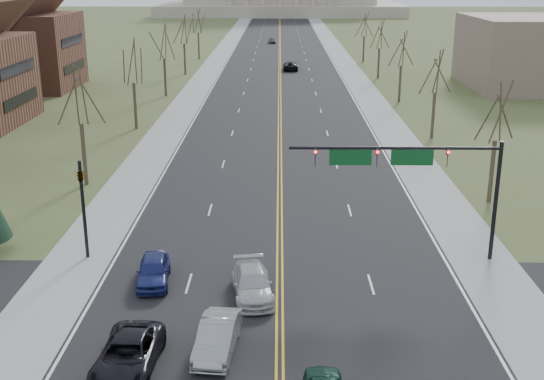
{
  "coord_description": "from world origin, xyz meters",
  "views": [
    {
      "loc": [
        -0.05,
        -23.91,
        16.44
      ],
      "look_at": [
        -0.51,
        17.45,
        3.0
      ],
      "focal_mm": 45.0,
      "sensor_mm": 36.0,
      "label": 1
    }
  ],
  "objects_px": {
    "car_sb_inner_lead": "(217,337)",
    "car_far_sb": "(272,40)",
    "signal_mast": "(411,166)",
    "signal_left": "(83,199)",
    "car_sb_outer_lead": "(128,355)",
    "car_sb_inner_second": "(252,284)",
    "car_sb_outer_second": "(153,270)",
    "car_far_nb": "(290,66)"
  },
  "relations": [
    {
      "from": "car_sb_outer_lead",
      "to": "car_sb_inner_second",
      "type": "distance_m",
      "value": 8.68
    },
    {
      "from": "car_sb_inner_second",
      "to": "car_far_sb",
      "type": "bearing_deg",
      "value": 82.45
    },
    {
      "from": "car_far_nb",
      "to": "car_sb_outer_second",
      "type": "bearing_deg",
      "value": 83.05
    },
    {
      "from": "car_far_nb",
      "to": "car_far_sb",
      "type": "distance_m",
      "value": 44.45
    },
    {
      "from": "car_sb_outer_lead",
      "to": "car_far_nb",
      "type": "distance_m",
      "value": 91.84
    },
    {
      "from": "car_sb_inner_second",
      "to": "signal_mast",
      "type": "bearing_deg",
      "value": 21.49
    },
    {
      "from": "car_sb_inner_lead",
      "to": "car_sb_outer_lead",
      "type": "distance_m",
      "value": 4.01
    },
    {
      "from": "car_sb_outer_second",
      "to": "car_far_nb",
      "type": "bearing_deg",
      "value": 78.3
    },
    {
      "from": "car_sb_inner_lead",
      "to": "signal_mast",
      "type": "bearing_deg",
      "value": 51.14
    },
    {
      "from": "signal_left",
      "to": "car_far_sb",
      "type": "bearing_deg",
      "value": 85.52
    },
    {
      "from": "car_sb_inner_second",
      "to": "car_sb_outer_second",
      "type": "xyz_separation_m",
      "value": [
        -5.49,
        1.55,
        0.02
      ]
    },
    {
      "from": "signal_mast",
      "to": "car_sb_inner_lead",
      "type": "height_order",
      "value": "signal_mast"
    },
    {
      "from": "car_sb_outer_second",
      "to": "car_far_nb",
      "type": "distance_m",
      "value": 83.32
    },
    {
      "from": "car_sb_inner_second",
      "to": "signal_left",
      "type": "bearing_deg",
      "value": 145.99
    },
    {
      "from": "signal_left",
      "to": "car_sb_outer_second",
      "type": "distance_m",
      "value": 6.44
    },
    {
      "from": "signal_left",
      "to": "car_sb_outer_second",
      "type": "relative_size",
      "value": 1.41
    },
    {
      "from": "car_sb_inner_second",
      "to": "car_far_nb",
      "type": "distance_m",
      "value": 84.48
    },
    {
      "from": "car_far_nb",
      "to": "car_far_sb",
      "type": "height_order",
      "value": "car_far_nb"
    },
    {
      "from": "car_sb_inner_second",
      "to": "car_sb_outer_second",
      "type": "bearing_deg",
      "value": 156.5
    },
    {
      "from": "signal_left",
      "to": "car_far_nb",
      "type": "bearing_deg",
      "value": 80.5
    },
    {
      "from": "signal_left",
      "to": "car_sb_outer_lead",
      "type": "distance_m",
      "value": 13.35
    },
    {
      "from": "car_sb_outer_second",
      "to": "signal_left",
      "type": "bearing_deg",
      "value": 137.54
    },
    {
      "from": "signal_mast",
      "to": "car_sb_inner_lead",
      "type": "xyz_separation_m",
      "value": [
        -10.25,
        -10.47,
        -5.0
      ]
    },
    {
      "from": "signal_mast",
      "to": "car_sb_outer_second",
      "type": "bearing_deg",
      "value": -166.63
    },
    {
      "from": "car_sb_inner_second",
      "to": "car_far_sb",
      "type": "relative_size",
      "value": 1.25
    },
    {
      "from": "car_sb_outer_second",
      "to": "car_far_nb",
      "type": "xyz_separation_m",
      "value": [
        8.72,
        82.86,
        0.01
      ]
    },
    {
      "from": "car_sb_inner_lead",
      "to": "car_far_sb",
      "type": "xyz_separation_m",
      "value": [
        0.99,
        134.22,
        -0.08
      ]
    },
    {
      "from": "signal_left",
      "to": "car_sb_inner_lead",
      "type": "relative_size",
      "value": 1.33
    },
    {
      "from": "car_sb_outer_second",
      "to": "car_far_nb",
      "type": "height_order",
      "value": "car_far_nb"
    },
    {
      "from": "signal_mast",
      "to": "car_sb_outer_second",
      "type": "height_order",
      "value": "signal_mast"
    },
    {
      "from": "signal_mast",
      "to": "car_sb_inner_second",
      "type": "relative_size",
      "value": 2.5
    },
    {
      "from": "car_sb_outer_second",
      "to": "car_far_nb",
      "type": "relative_size",
      "value": 0.81
    },
    {
      "from": "signal_left",
      "to": "car_sb_inner_lead",
      "type": "height_order",
      "value": "signal_left"
    },
    {
      "from": "car_far_nb",
      "to": "car_far_sb",
      "type": "relative_size",
      "value": 1.36
    },
    {
      "from": "car_sb_outer_lead",
      "to": "car_sb_outer_second",
      "type": "bearing_deg",
      "value": 95.15
    },
    {
      "from": "car_sb_outer_second",
      "to": "car_far_sb",
      "type": "height_order",
      "value": "car_sb_outer_second"
    },
    {
      "from": "signal_mast",
      "to": "signal_left",
      "type": "height_order",
      "value": "signal_mast"
    },
    {
      "from": "signal_left",
      "to": "car_far_sb",
      "type": "relative_size",
      "value": 1.55
    },
    {
      "from": "signal_left",
      "to": "car_far_nb",
      "type": "relative_size",
      "value": 1.14
    },
    {
      "from": "car_sb_inner_lead",
      "to": "car_far_sb",
      "type": "bearing_deg",
      "value": 95.1
    },
    {
      "from": "signal_mast",
      "to": "signal_left",
      "type": "xyz_separation_m",
      "value": [
        -18.95,
        0.0,
        -2.05
      ]
    },
    {
      "from": "signal_mast",
      "to": "car_sb_outer_lead",
      "type": "relative_size",
      "value": 2.3
    }
  ]
}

